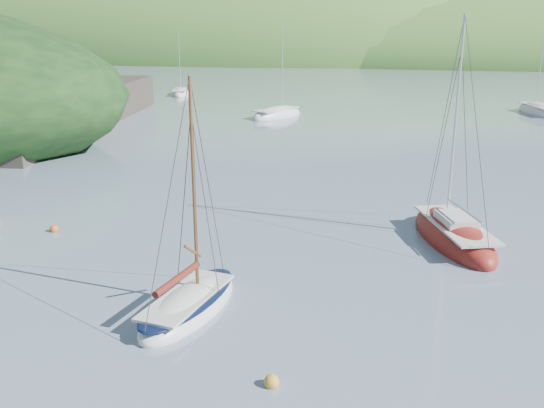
% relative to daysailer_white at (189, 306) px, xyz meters
% --- Properties ---
extents(ground, '(700.00, 700.00, 0.00)m').
position_rel_daysailer_white_xyz_m(ground, '(1.79, -1.42, -0.21)').
color(ground, slate).
rests_on(ground, ground).
extents(shoreline_hills, '(690.00, 135.00, 56.00)m').
position_rel_daysailer_white_xyz_m(shoreline_hills, '(-7.87, 171.00, -0.21)').
color(shoreline_hills, '#3C742C').
rests_on(shoreline_hills, ground).
extents(daysailer_white, '(2.81, 5.91, 8.74)m').
position_rel_daysailer_white_xyz_m(daysailer_white, '(0.00, 0.00, 0.00)').
color(daysailer_white, white).
rests_on(daysailer_white, ground).
extents(sloop_red, '(5.06, 7.88, 11.03)m').
position_rel_daysailer_white_xyz_m(sloop_red, '(9.24, 9.72, 0.01)').
color(sloop_red, maroon).
rests_on(sloop_red, ground).
extents(distant_sloop_a, '(5.39, 7.78, 10.51)m').
position_rel_daysailer_white_xyz_m(distant_sloop_a, '(-8.00, 44.45, -0.03)').
color(distant_sloop_a, white).
rests_on(distant_sloop_a, ground).
extents(distant_sloop_b, '(5.09, 8.57, 11.55)m').
position_rel_daysailer_white_xyz_m(distant_sloop_b, '(19.38, 53.79, -0.01)').
color(distant_sloop_b, white).
rests_on(distant_sloop_b, ground).
extents(distant_sloop_c, '(4.13, 6.81, 9.17)m').
position_rel_daysailer_white_xyz_m(distant_sloop_c, '(-25.83, 60.46, -0.04)').
color(distant_sloop_c, white).
rests_on(distant_sloop_c, ground).
extents(mooring_buoys, '(14.01, 10.38, 0.47)m').
position_rel_daysailer_white_xyz_m(mooring_buoys, '(-1.39, 0.62, -0.09)').
color(mooring_buoys, gold).
rests_on(mooring_buoys, ground).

